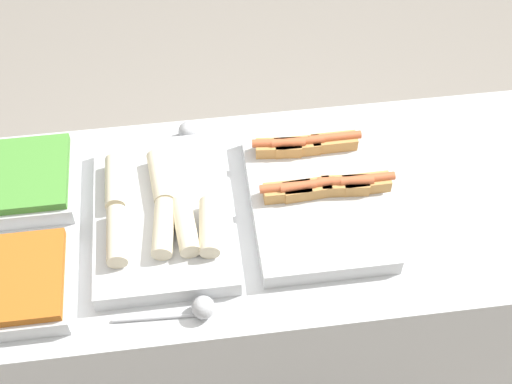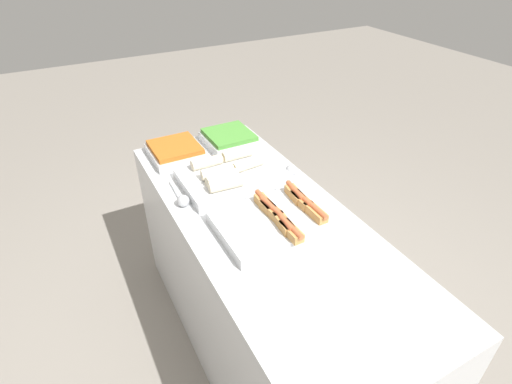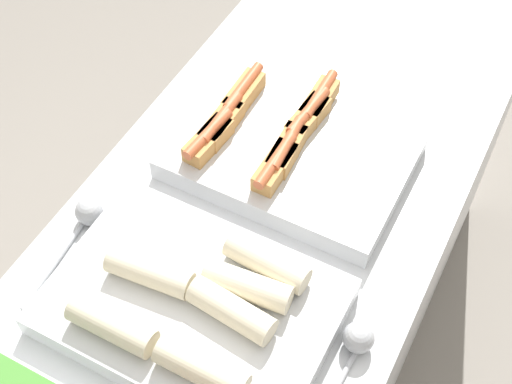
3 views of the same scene
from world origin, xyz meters
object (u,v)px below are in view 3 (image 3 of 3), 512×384
serving_spoon_near (356,344)px  tray_wraps (195,306)px  tray_hotdogs (287,150)px  serving_spoon_far (86,217)px

serving_spoon_near → tray_wraps: bearing=104.0°
tray_hotdogs → serving_spoon_far: bearing=140.6°
tray_wraps → serving_spoon_near: (0.07, -0.27, -0.01)m
tray_hotdogs → tray_wraps: same height
tray_hotdogs → serving_spoon_near: bearing=-138.4°
serving_spoon_far → tray_wraps: bearing=-104.1°
tray_hotdogs → serving_spoon_far: tray_hotdogs is taller
tray_hotdogs → serving_spoon_near: tray_hotdogs is taller
tray_hotdogs → tray_wraps: size_ratio=0.96×
serving_spoon_near → tray_hotdogs: bearing=41.6°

